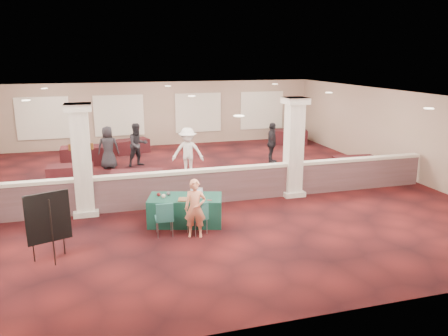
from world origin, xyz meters
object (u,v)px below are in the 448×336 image
object	(u,v)px
far_table_back_left	(84,155)
attendee_d	(108,147)
near_table	(185,210)
far_table_back_center	(131,146)
conf_chair_side	(164,216)
conf_chair_main	(199,215)
easel_board	(48,218)
far_table_front_center	(137,181)
far_table_back_right	(289,137)
attendee_c	(272,143)
attendee_b	(188,152)
far_table_front_right	(355,165)
woman	(195,208)
far_table_front_left	(71,174)
attendee_a	(138,145)

from	to	relation	value
far_table_back_left	attendee_d	bearing A→B (deg)	-45.11
near_table	far_table_back_center	size ratio (longest dim) A/B	1.24
near_table	conf_chair_side	world-z (taller)	conf_chair_side
conf_chair_main	easel_board	size ratio (longest dim) A/B	0.54
conf_chair_main	far_table_front_center	xyz separation A→B (m)	(-1.20, 4.15, -0.16)
far_table_back_center	far_table_back_right	size ratio (longest dim) A/B	0.89
far_table_back_center	attendee_d	bearing A→B (deg)	-112.18
conf_chair_side	attendee_c	world-z (taller)	attendee_c
attendee_d	conf_chair_side	bearing A→B (deg)	104.31
far_table_front_center	far_table_back_right	world-z (taller)	far_table_back_right
attendee_b	attendee_d	xyz separation A→B (m)	(-2.87, 2.02, -0.06)
far_table_front_right	far_table_front_center	bearing A→B (deg)	180.00
attendee_b	woman	bearing A→B (deg)	-82.57
far_table_back_left	far_table_back_center	world-z (taller)	far_table_back_left
far_table_back_right	attendee_c	bearing A→B (deg)	-123.88
far_table_back_center	far_table_front_left	bearing A→B (deg)	-119.21
far_table_back_left	attendee_c	world-z (taller)	attendee_c
conf_chair_main	attendee_a	world-z (taller)	attendee_a
woman	attendee_c	world-z (taller)	attendee_c
far_table_front_center	attendee_a	world-z (taller)	attendee_a
near_table	easel_board	bearing A→B (deg)	-140.40
attendee_a	attendee_b	world-z (taller)	attendee_b
far_table_front_center	easel_board	bearing A→B (deg)	-116.01
easel_board	far_table_back_center	size ratio (longest dim) A/B	1.01
attendee_c	attendee_d	distance (m)	6.78
far_table_front_left	far_table_back_left	size ratio (longest dim) A/B	0.84
attendee_a	far_table_back_left	bearing A→B (deg)	137.28
conf_chair_main	far_table_back_right	bearing A→B (deg)	33.33
conf_chair_main	far_table_front_center	world-z (taller)	conf_chair_main
easel_board	woman	xyz separation A→B (m)	(3.39, 0.47, -0.27)
conf_chair_side	far_table_back_right	bearing A→B (deg)	54.17
far_table_front_right	attendee_c	xyz separation A→B (m)	(-2.49, 2.50, 0.54)
far_table_front_right	far_table_back_right	world-z (taller)	far_table_back_right
far_table_front_right	easel_board	bearing A→B (deg)	-156.11
far_table_back_right	attendee_a	distance (m)	8.44
conf_chair_main	woman	bearing A→B (deg)	-158.11
far_table_front_center	near_table	bearing A→B (deg)	-73.00
near_table	far_table_back_left	xyz separation A→B (m)	(-2.80, 7.78, 0.00)
conf_chair_main	far_table_front_right	xyz separation A→B (m)	(7.18, 4.15, -0.18)
far_table_front_right	far_table_back_right	bearing A→B (deg)	90.00
attendee_d	near_table	bearing A→B (deg)	110.63
attendee_d	attendee_b	bearing A→B (deg)	150.48
attendee_d	conf_chair_main	bearing A→B (deg)	110.37
far_table_back_center	attendee_b	xyz separation A→B (m)	(1.77, -4.71, 0.60)
easel_board	woman	size ratio (longest dim) A/B	1.08
far_table_back_left	attendee_c	distance (m)	7.94
far_table_back_right	attendee_a	bearing A→B (deg)	-161.85
conf_chair_main	far_table_front_center	distance (m)	4.32
far_table_back_center	attendee_a	distance (m)	2.69
far_table_back_left	attendee_d	world-z (taller)	attendee_d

